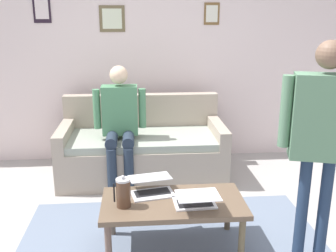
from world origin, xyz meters
TOP-DOWN VIEW (x-y plane):
  - ground_plane at (0.00, 0.00)m, footprint 7.68×7.68m
  - back_wall at (0.00, -2.20)m, footprint 7.04×0.11m
  - couch at (0.24, -1.55)m, footprint 1.81×0.89m
  - coffee_table at (0.03, -0.07)m, footprint 1.10×0.57m
  - laptop_left at (-0.13, 0.02)m, footprint 0.33×0.37m
  - laptop_center at (0.19, -0.23)m, footprint 0.39×0.36m
  - french_press at (0.41, -0.01)m, footprint 0.13×0.11m
  - person_standing at (-0.96, 0.20)m, footprint 0.58×0.29m
  - person_seated at (0.47, -1.33)m, footprint 0.55×0.51m

SIDE VIEW (x-z plane):
  - ground_plane at x=0.00m, z-range 0.00..0.00m
  - couch at x=0.24m, z-range -0.13..0.75m
  - coffee_table at x=0.03m, z-range 0.16..0.56m
  - laptop_center at x=0.19m, z-range 0.39..0.51m
  - laptop_left at x=-0.13m, z-range 0.39..0.52m
  - french_press at x=0.41m, z-range 0.39..0.65m
  - person_seated at x=0.47m, z-range 0.09..1.37m
  - person_standing at x=-0.96m, z-range 0.23..1.87m
  - back_wall at x=0.00m, z-range 0.00..2.70m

